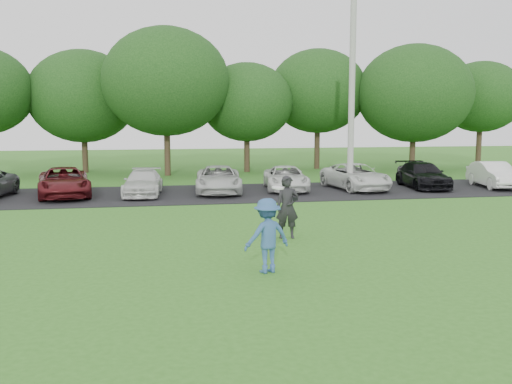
% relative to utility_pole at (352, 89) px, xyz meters
% --- Properties ---
extents(ground, '(100.00, 100.00, 0.00)m').
position_rel_utility_pole_xyz_m(ground, '(-6.11, -12.63, -4.70)').
color(ground, '#336F1F').
rests_on(ground, ground).
extents(parking_lot, '(32.00, 6.50, 0.03)m').
position_rel_utility_pole_xyz_m(parking_lot, '(-6.11, 0.37, -4.69)').
color(parking_lot, black).
rests_on(parking_lot, ground).
extents(utility_pole, '(0.28, 0.28, 9.41)m').
position_rel_utility_pole_xyz_m(utility_pole, '(0.00, 0.00, 0.00)').
color(utility_pole, '#ABAAA5').
rests_on(utility_pole, ground).
extents(frisbee_player, '(1.20, 0.89, 1.93)m').
position_rel_utility_pole_xyz_m(frisbee_player, '(-6.56, -12.94, -3.87)').
color(frisbee_player, '#345C94').
rests_on(frisbee_player, ground).
extents(camera_bystander, '(0.70, 0.50, 1.79)m').
position_rel_utility_pole_xyz_m(camera_bystander, '(-5.27, -9.50, -3.81)').
color(camera_bystander, black).
rests_on(camera_bystander, ground).
extents(parked_cars, '(28.73, 4.93, 1.26)m').
position_rel_utility_pole_xyz_m(parked_cars, '(-6.88, 0.46, -4.07)').
color(parked_cars, white).
rests_on(parked_cars, parking_lot).
extents(tree_row, '(42.39, 9.85, 8.64)m').
position_rel_utility_pole_xyz_m(tree_row, '(-4.60, 10.13, 0.21)').
color(tree_row, '#38281C').
rests_on(tree_row, ground).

